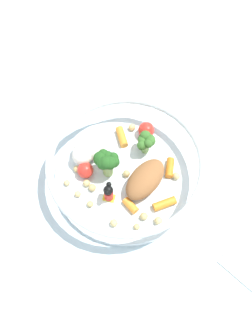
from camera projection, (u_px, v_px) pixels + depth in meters
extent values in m
plane|color=silver|center=(135.00, 182.00, 0.54)|extent=(2.40, 2.40, 0.00)
cylinder|color=white|center=(126.00, 177.00, 0.54)|extent=(0.22, 0.22, 0.01)
torus|color=white|center=(126.00, 161.00, 0.49)|extent=(0.23, 0.23, 0.01)
ellipsoid|color=#935B33|center=(145.00, 179.00, 0.51)|extent=(0.09, 0.07, 0.04)
cylinder|color=#8EB766|center=(108.00, 169.00, 0.52)|extent=(0.02, 0.02, 0.03)
sphere|color=#23561E|center=(113.00, 157.00, 0.50)|extent=(0.02, 0.02, 0.02)
sphere|color=#23561E|center=(108.00, 157.00, 0.50)|extent=(0.02, 0.02, 0.02)
sphere|color=#23561E|center=(103.00, 154.00, 0.50)|extent=(0.02, 0.02, 0.02)
sphere|color=#23561E|center=(101.00, 159.00, 0.50)|extent=(0.02, 0.02, 0.02)
sphere|color=#23561E|center=(103.00, 163.00, 0.50)|extent=(0.02, 0.02, 0.02)
sphere|color=#23561E|center=(106.00, 163.00, 0.50)|extent=(0.02, 0.02, 0.02)
sphere|color=#23561E|center=(110.00, 163.00, 0.50)|extent=(0.02, 0.02, 0.02)
sphere|color=#23561E|center=(114.00, 162.00, 0.50)|extent=(0.02, 0.02, 0.02)
cylinder|color=#7FAD5B|center=(145.00, 148.00, 0.55)|extent=(0.01, 0.01, 0.02)
sphere|color=#386B28|center=(150.00, 140.00, 0.53)|extent=(0.02, 0.02, 0.02)
sphere|color=#386B28|center=(145.00, 136.00, 0.53)|extent=(0.02, 0.02, 0.02)
sphere|color=#386B28|center=(143.00, 139.00, 0.53)|extent=(0.02, 0.02, 0.02)
sphere|color=#386B28|center=(142.00, 141.00, 0.53)|extent=(0.01, 0.01, 0.01)
sphere|color=#386B28|center=(142.00, 145.00, 0.53)|extent=(0.02, 0.02, 0.02)
sphere|color=#386B28|center=(148.00, 143.00, 0.52)|extent=(0.01, 0.01, 0.01)
sphere|color=#386B28|center=(150.00, 141.00, 0.53)|extent=(0.02, 0.02, 0.02)
sphere|color=white|center=(97.00, 146.00, 0.54)|extent=(0.03, 0.03, 0.03)
sphere|color=white|center=(90.00, 151.00, 0.54)|extent=(0.02, 0.02, 0.02)
sphere|color=white|center=(83.00, 148.00, 0.53)|extent=(0.03, 0.03, 0.03)
sphere|color=white|center=(82.00, 155.00, 0.53)|extent=(0.03, 0.03, 0.03)
sphere|color=white|center=(90.00, 150.00, 0.53)|extent=(0.03, 0.03, 0.03)
sphere|color=white|center=(90.00, 151.00, 0.53)|extent=(0.03, 0.03, 0.03)
cube|color=yellow|center=(109.00, 198.00, 0.51)|extent=(0.02, 0.02, 0.00)
cylinder|color=red|center=(109.00, 195.00, 0.50)|extent=(0.02, 0.02, 0.02)
sphere|color=black|center=(108.00, 190.00, 0.49)|extent=(0.01, 0.01, 0.01)
sphere|color=black|center=(109.00, 185.00, 0.49)|extent=(0.01, 0.01, 0.01)
sphere|color=black|center=(107.00, 192.00, 0.48)|extent=(0.01, 0.01, 0.01)
cylinder|color=orange|center=(165.00, 204.00, 0.50)|extent=(0.04, 0.02, 0.01)
cylinder|color=orange|center=(170.00, 168.00, 0.53)|extent=(0.03, 0.03, 0.01)
cylinder|color=orange|center=(130.00, 206.00, 0.50)|extent=(0.01, 0.03, 0.01)
cylinder|color=orange|center=(122.00, 137.00, 0.56)|extent=(0.02, 0.04, 0.01)
sphere|color=red|center=(146.00, 130.00, 0.56)|extent=(0.03, 0.03, 0.03)
sphere|color=red|center=(85.00, 170.00, 0.52)|extent=(0.02, 0.02, 0.02)
sphere|color=#D1B775|center=(67.00, 183.00, 0.52)|extent=(0.01, 0.01, 0.01)
sphere|color=tan|center=(137.00, 227.00, 0.49)|extent=(0.01, 0.01, 0.01)
sphere|color=#D1B775|center=(87.00, 183.00, 0.52)|extent=(0.01, 0.01, 0.01)
sphere|color=#D1B775|center=(132.00, 127.00, 0.57)|extent=(0.01, 0.01, 0.01)
sphere|color=#D1B775|center=(114.00, 223.00, 0.49)|extent=(0.01, 0.01, 0.01)
sphere|color=tan|center=(77.00, 169.00, 0.53)|extent=(0.01, 0.01, 0.01)
sphere|color=#D1B775|center=(176.00, 176.00, 0.53)|extent=(0.01, 0.01, 0.01)
sphere|color=#D1B775|center=(78.00, 194.00, 0.51)|extent=(0.01, 0.01, 0.01)
sphere|color=#D1B775|center=(158.00, 221.00, 0.49)|extent=(0.01, 0.01, 0.01)
sphere|color=tan|center=(126.00, 174.00, 0.53)|extent=(0.01, 0.01, 0.01)
sphere|color=tan|center=(92.00, 188.00, 0.52)|extent=(0.01, 0.01, 0.01)
sphere|color=tan|center=(144.00, 216.00, 0.49)|extent=(0.01, 0.01, 0.01)
sphere|color=tan|center=(90.00, 203.00, 0.51)|extent=(0.01, 0.01, 0.01)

